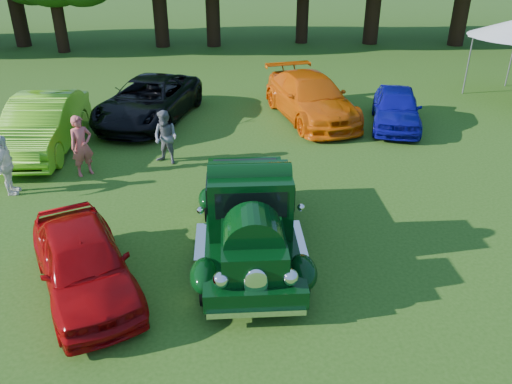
{
  "coord_description": "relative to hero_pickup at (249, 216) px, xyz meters",
  "views": [
    {
      "loc": [
        -0.36,
        -8.71,
        6.25
      ],
      "look_at": [
        0.25,
        1.27,
        1.1
      ],
      "focal_mm": 35.0,
      "sensor_mm": 36.0,
      "label": 1
    }
  ],
  "objects": [
    {
      "name": "spectator_pink",
      "position": [
        -4.6,
        4.25,
        0.02
      ],
      "size": [
        0.78,
        0.73,
        1.79
      ],
      "primitive_type": "imported",
      "rotation": [
        0.0,
        0.0,
        0.64
      ],
      "color": "#CD5554",
      "rests_on": "ground"
    },
    {
      "name": "back_car_blue",
      "position": [
        5.73,
        7.83,
        -0.17
      ],
      "size": [
        2.66,
        4.4,
        1.4
      ],
      "primitive_type": "imported",
      "rotation": [
        0.0,
        0.0,
        -0.26
      ],
      "color": "#0D0C88",
      "rests_on": "ground"
    },
    {
      "name": "red_convertible",
      "position": [
        -3.26,
        -1.23,
        -0.2
      ],
      "size": [
        3.11,
        4.26,
        1.35
      ],
      "primitive_type": "imported",
      "rotation": [
        0.0,
        0.0,
        0.43
      ],
      "color": "#980608",
      "rests_on": "ground"
    },
    {
      "name": "hero_pickup",
      "position": [
        0.0,
        0.0,
        0.0
      ],
      "size": [
        2.4,
        5.15,
        2.01
      ],
      "color": "black",
      "rests_on": "ground"
    },
    {
      "name": "back_car_black",
      "position": [
        -3.31,
        8.97,
        -0.08
      ],
      "size": [
        4.03,
        6.19,
        1.58
      ],
      "primitive_type": "imported",
      "rotation": [
        0.0,
        0.0,
        -0.26
      ],
      "color": "black",
      "rests_on": "ground"
    },
    {
      "name": "spectator_white",
      "position": [
        -6.31,
        3.13,
        -0.04
      ],
      "size": [
        0.5,
        1.01,
        1.66
      ],
      "primitive_type": "imported",
      "rotation": [
        0.0,
        0.0,
        1.66
      ],
      "color": "silver",
      "rests_on": "ground"
    },
    {
      "name": "spectator_grey",
      "position": [
        -2.29,
        4.94,
        -0.04
      ],
      "size": [
        1.01,
        0.94,
        1.66
      ],
      "primitive_type": "imported",
      "rotation": [
        0.0,
        0.0,
        -0.52
      ],
      "color": "slate",
      "rests_on": "ground"
    },
    {
      "name": "ground",
      "position": [
        -0.07,
        -0.6,
        -0.87
      ],
      "size": [
        120.0,
        120.0,
        0.0
      ],
      "primitive_type": "plane",
      "color": "#285012",
      "rests_on": "ground"
    },
    {
      "name": "back_car_orange",
      "position": [
        2.76,
        8.87,
        -0.06
      ],
      "size": [
        3.47,
        5.97,
        1.63
      ],
      "primitive_type": "imported",
      "rotation": [
        0.0,
        0.0,
        0.22
      ],
      "color": "#E55C08",
      "rests_on": "ground"
    },
    {
      "name": "back_car_lime",
      "position": [
        -6.33,
        6.25,
        -0.01
      ],
      "size": [
        1.83,
        5.21,
        1.71
      ],
      "primitive_type": "imported",
      "rotation": [
        0.0,
        0.0,
        0.0
      ],
      "color": "#65C51A",
      "rests_on": "ground"
    }
  ]
}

